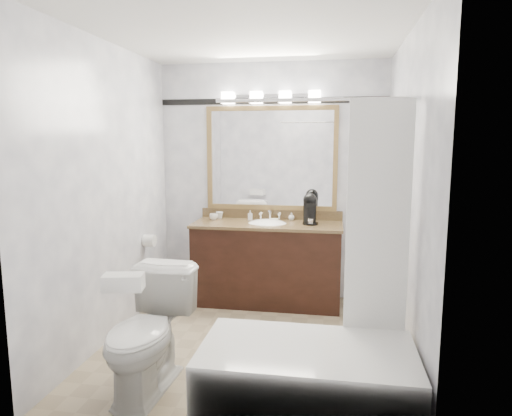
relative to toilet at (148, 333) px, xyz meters
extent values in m
cube|color=tan|center=(0.55, 0.80, -0.41)|extent=(2.40, 2.60, 0.01)
cube|color=white|center=(0.55, 0.80, 2.10)|extent=(2.40, 2.60, 0.01)
cube|color=white|center=(0.55, 2.11, 0.84)|extent=(2.40, 0.01, 2.50)
cube|color=white|center=(0.55, -0.50, 0.84)|extent=(2.40, 0.01, 2.50)
cube|color=white|center=(-0.66, 0.80, 0.84)|extent=(0.01, 2.60, 2.50)
cube|color=white|center=(1.75, 0.80, 0.84)|extent=(0.01, 2.60, 2.50)
cube|color=black|center=(0.55, 1.82, 0.00)|extent=(1.50, 0.55, 0.82)
cube|color=olive|center=(0.55, 1.82, 0.43)|extent=(1.53, 0.58, 0.03)
cube|color=olive|center=(0.55, 2.09, 0.49)|extent=(1.53, 0.03, 0.10)
ellipsoid|color=white|center=(0.55, 1.82, 0.41)|extent=(0.44, 0.34, 0.14)
cube|color=olive|center=(0.55, 2.08, 1.62)|extent=(1.40, 0.04, 0.05)
cube|color=olive|center=(0.55, 2.08, 0.57)|extent=(1.40, 0.04, 0.05)
cube|color=olive|center=(-0.13, 2.08, 1.09)|extent=(0.05, 0.04, 1.00)
cube|color=olive|center=(1.22, 2.08, 1.09)|extent=(0.05, 0.04, 1.00)
cube|color=white|center=(0.55, 2.09, 1.09)|extent=(1.30, 0.01, 1.00)
cube|color=silver|center=(0.55, 2.07, 1.74)|extent=(0.90, 0.05, 0.03)
cube|color=white|center=(0.10, 2.02, 1.72)|extent=(0.12, 0.12, 0.12)
cube|color=white|center=(0.40, 2.02, 1.72)|extent=(0.12, 0.12, 0.12)
cube|color=white|center=(0.70, 2.02, 1.72)|extent=(0.12, 0.12, 0.12)
cube|color=white|center=(1.00, 2.02, 1.72)|extent=(0.12, 0.12, 0.12)
cube|color=black|center=(0.55, 2.09, 1.69)|extent=(2.40, 0.01, 0.06)
cube|color=white|center=(1.08, -0.12, -0.18)|extent=(1.30, 0.72, 0.45)
cylinder|color=silver|center=(1.08, 0.26, 1.54)|extent=(1.30, 0.02, 0.02)
cube|color=white|center=(1.50, 0.25, 0.77)|extent=(0.40, 0.04, 1.55)
cylinder|color=white|center=(-0.59, 1.47, 0.29)|extent=(0.11, 0.12, 0.12)
imported|color=white|center=(0.00, 0.00, 0.00)|extent=(0.50, 0.82, 0.82)
cube|color=white|center=(0.00, -0.32, 0.46)|extent=(0.25, 0.17, 0.10)
cylinder|color=black|center=(0.99, 1.82, 0.45)|extent=(0.16, 0.16, 0.02)
cylinder|color=black|center=(0.98, 1.87, 0.57)|extent=(0.13, 0.13, 0.23)
sphere|color=black|center=(0.98, 1.87, 0.68)|extent=(0.14, 0.14, 0.14)
cube|color=black|center=(0.99, 1.80, 0.64)|extent=(0.11, 0.11, 0.04)
cylinder|color=silver|center=(0.99, 1.80, 0.48)|extent=(0.05, 0.05, 0.05)
imported|color=white|center=(-0.05, 1.91, 0.48)|extent=(0.11, 0.11, 0.07)
imported|color=white|center=(-0.01, 2.01, 0.48)|extent=(0.09, 0.09, 0.07)
imported|color=white|center=(0.34, 1.96, 0.49)|extent=(0.06, 0.06, 0.10)
imported|color=white|center=(0.78, 2.03, 0.48)|extent=(0.08, 0.08, 0.08)
cube|color=beige|center=(0.60, 1.94, 0.46)|extent=(0.09, 0.06, 0.03)
camera|label=1|loc=(1.21, -2.74, 1.29)|focal=32.00mm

